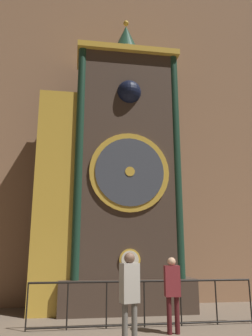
% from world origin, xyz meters
% --- Properties ---
extents(cathedral_back_wall, '(24.00, 0.32, 12.84)m').
position_xyz_m(cathedral_back_wall, '(-0.09, 6.28, 6.41)').
color(cathedral_back_wall, '#936B4C').
rests_on(cathedral_back_wall, ground_plane).
extents(clock_tower, '(4.82, 1.83, 9.97)m').
position_xyz_m(clock_tower, '(-0.13, 4.99, 4.15)').
color(clock_tower, '#423328').
rests_on(clock_tower, ground_plane).
extents(railing_fence, '(5.55, 0.05, 1.07)m').
position_xyz_m(railing_fence, '(0.41, 2.99, 0.60)').
color(railing_fence, black).
rests_on(railing_fence, ground_plane).
extents(visitor_near, '(0.39, 0.31, 1.76)m').
position_xyz_m(visitor_near, '(-0.25, 1.18, 1.06)').
color(visitor_near, '#58554F').
rests_on(visitor_near, ground_plane).
extents(visitor_far, '(0.36, 0.25, 1.63)m').
position_xyz_m(visitor_far, '(0.91, 2.27, 0.97)').
color(visitor_far, '#461518').
rests_on(visitor_far, ground_plane).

